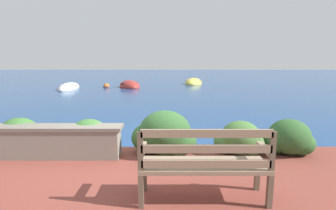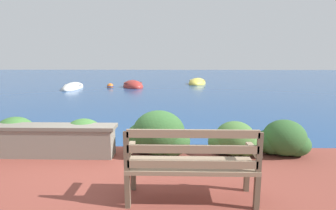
{
  "view_description": "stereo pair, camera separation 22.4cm",
  "coord_description": "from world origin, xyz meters",
  "px_view_note": "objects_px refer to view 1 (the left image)",
  "views": [
    {
      "loc": [
        0.74,
        -4.84,
        1.9
      ],
      "look_at": [
        0.74,
        3.87,
        0.35
      ],
      "focal_mm": 28.0,
      "sensor_mm": 36.0,
      "label": 1
    },
    {
      "loc": [
        0.96,
        -4.84,
        1.9
      ],
      "look_at": [
        0.74,
        3.87,
        0.35
      ],
      "focal_mm": 28.0,
      "sensor_mm": 36.0,
      "label": 2
    }
  ],
  "objects_px": {
    "rowboat_nearest": "(69,88)",
    "mooring_buoy": "(107,86)",
    "rowboat_mid": "(130,86)",
    "park_bench": "(204,162)",
    "rowboat_far": "(193,83)"
  },
  "relations": [
    {
      "from": "park_bench",
      "to": "rowboat_far",
      "type": "relative_size",
      "value": 0.59
    },
    {
      "from": "park_bench",
      "to": "rowboat_nearest",
      "type": "bearing_deg",
      "value": 122.19
    },
    {
      "from": "park_bench",
      "to": "rowboat_mid",
      "type": "height_order",
      "value": "park_bench"
    },
    {
      "from": "rowboat_far",
      "to": "mooring_buoy",
      "type": "xyz_separation_m",
      "value": [
        -6.0,
        -2.47,
        0.0
      ]
    },
    {
      "from": "park_bench",
      "to": "rowboat_mid",
      "type": "distance_m",
      "value": 14.84
    },
    {
      "from": "rowboat_nearest",
      "to": "mooring_buoy",
      "type": "relative_size",
      "value": 7.13
    },
    {
      "from": "rowboat_mid",
      "to": "mooring_buoy",
      "type": "relative_size",
      "value": 5.7
    },
    {
      "from": "park_bench",
      "to": "rowboat_mid",
      "type": "bearing_deg",
      "value": 107.63
    },
    {
      "from": "rowboat_nearest",
      "to": "park_bench",
      "type": "bearing_deg",
      "value": 21.11
    },
    {
      "from": "mooring_buoy",
      "to": "rowboat_mid",
      "type": "bearing_deg",
      "value": 5.14
    },
    {
      "from": "rowboat_nearest",
      "to": "rowboat_mid",
      "type": "xyz_separation_m",
      "value": [
        3.73,
        0.85,
        0.02
      ]
    },
    {
      "from": "park_bench",
      "to": "rowboat_nearest",
      "type": "height_order",
      "value": "park_bench"
    },
    {
      "from": "rowboat_nearest",
      "to": "rowboat_mid",
      "type": "distance_m",
      "value": 3.83
    },
    {
      "from": "rowboat_mid",
      "to": "mooring_buoy",
      "type": "height_order",
      "value": "rowboat_mid"
    },
    {
      "from": "rowboat_mid",
      "to": "rowboat_far",
      "type": "relative_size",
      "value": 1.0
    }
  ]
}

